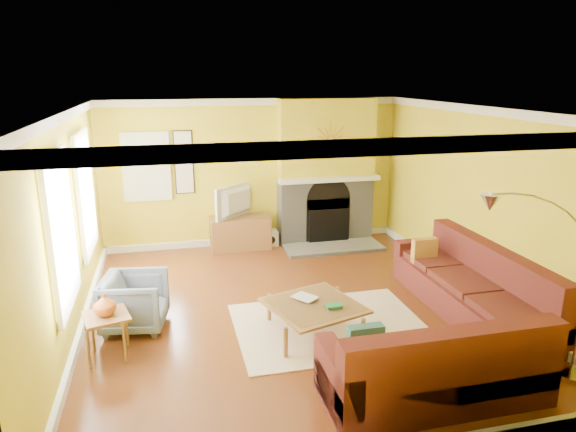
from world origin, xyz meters
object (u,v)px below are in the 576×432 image
object	(u,v)px
coffee_table	(314,319)
media_console	(240,233)
side_table	(108,336)
arc_lamp	(538,293)
sectional_sofa	(410,299)
armchair	(135,302)

from	to	relation	value
coffee_table	media_console	bearing A→B (deg)	96.44
coffee_table	side_table	distance (m)	2.42
side_table	arc_lamp	distance (m)	4.62
sectional_sofa	arc_lamp	bearing A→B (deg)	-62.80
sectional_sofa	media_console	distance (m)	4.00
coffee_table	arc_lamp	distance (m)	2.56
media_console	side_table	size ratio (longest dim) A/B	2.07
coffee_table	media_console	xyz separation A→B (m)	(-0.39, 3.45, 0.09)
sectional_sofa	side_table	distance (m)	3.61
side_table	arc_lamp	size ratio (longest dim) A/B	0.25
armchair	arc_lamp	size ratio (longest dim) A/B	0.37
media_console	side_table	bearing A→B (deg)	-120.73
coffee_table	media_console	world-z (taller)	media_console
coffee_table	media_console	distance (m)	3.47
armchair	side_table	bearing A→B (deg)	167.70
sectional_sofa	arc_lamp	world-z (taller)	arc_lamp
media_console	side_table	distance (m)	3.97
sectional_sofa	armchair	bearing A→B (deg)	164.34
sectional_sofa	coffee_table	world-z (taller)	sectional_sofa
armchair	sectional_sofa	bearing A→B (deg)	-95.74
media_console	arc_lamp	distance (m)	5.53
armchair	arc_lamp	world-z (taller)	arc_lamp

